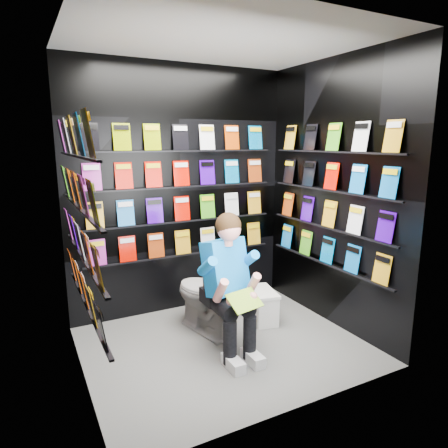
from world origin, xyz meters
TOP-DOWN VIEW (x-y plane):
  - floor at (0.00, 0.00)m, footprint 2.40×2.40m
  - ceiling at (0.00, 0.00)m, footprint 2.40×2.40m
  - wall_back at (0.00, 1.00)m, footprint 2.40×0.04m
  - wall_front at (0.00, -1.00)m, footprint 2.40×0.04m
  - wall_left at (-1.20, 0.00)m, footprint 0.04×2.00m
  - wall_right at (1.20, 0.00)m, footprint 0.04×2.00m
  - comics_back at (0.00, 0.97)m, footprint 2.10×0.06m
  - comics_left at (-1.17, 0.00)m, footprint 0.06×1.70m
  - comics_right at (1.17, 0.00)m, footprint 0.06×1.70m
  - toilet at (-0.01, 0.35)m, footprint 0.57×0.82m
  - longbox at (0.59, 0.28)m, footprint 0.30×0.44m
  - longbox_lid at (0.59, 0.28)m, footprint 0.32×0.46m
  - reader at (-0.01, -0.03)m, footprint 0.63×0.80m
  - held_comic at (-0.01, -0.38)m, footprint 0.31×0.22m

SIDE VIEW (x-z plane):
  - floor at x=0.00m, z-range 0.00..0.00m
  - longbox at x=0.59m, z-range 0.00..0.30m
  - longbox_lid at x=0.59m, z-range 0.30..0.33m
  - toilet at x=-0.01m, z-range 0.00..0.73m
  - held_comic at x=-0.01m, z-range 0.52..0.64m
  - reader at x=-0.01m, z-range 0.09..1.41m
  - wall_back at x=0.00m, z-range 0.00..2.60m
  - wall_front at x=0.00m, z-range 0.00..2.60m
  - wall_left at x=-1.20m, z-range 0.00..2.60m
  - wall_right at x=1.20m, z-range 0.00..2.60m
  - comics_back at x=0.00m, z-range 0.62..1.99m
  - comics_left at x=-1.17m, z-range 0.62..1.99m
  - comics_right at x=1.17m, z-range 0.62..1.99m
  - ceiling at x=0.00m, z-range 2.60..2.60m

